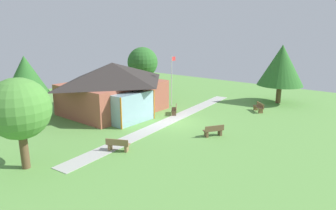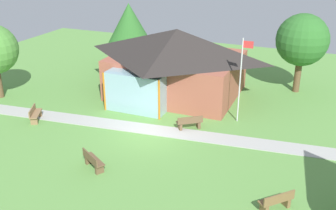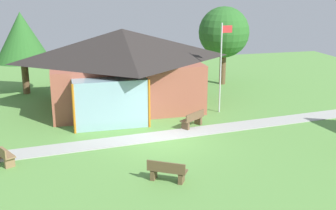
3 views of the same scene
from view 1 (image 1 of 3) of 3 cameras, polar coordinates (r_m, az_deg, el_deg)
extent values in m
plane|color=#609947|center=(24.84, 1.38, -3.31)|extent=(44.00, 44.00, 0.00)
cube|color=#A35642|center=(28.24, -10.42, 1.52)|extent=(8.41, 6.59, 2.79)
pyramid|color=#2D2826|center=(27.84, -10.62, 6.16)|extent=(9.41, 7.59, 1.81)
cube|color=#8CB2BF|center=(24.64, -6.68, -0.50)|extent=(3.78, 1.20, 2.51)
cylinder|color=orange|center=(22.97, -8.99, -1.66)|extent=(0.12, 0.12, 2.51)
cylinder|color=orange|center=(25.56, -2.72, 0.11)|extent=(0.12, 0.12, 2.51)
cube|color=#ADADA8|center=(25.18, 0.30, -3.02)|extent=(22.28, 3.56, 0.03)
cylinder|color=silver|center=(29.65, 0.69, 4.61)|extent=(0.08, 0.08, 5.09)
cube|color=red|center=(29.60, 1.06, 8.88)|extent=(0.60, 0.02, 0.40)
cube|color=olive|center=(19.19, -9.56, -7.41)|extent=(1.07, 1.54, 0.06)
cube|color=olive|center=(19.48, -11.05, -7.95)|extent=(0.43, 0.32, 0.39)
cube|color=olive|center=(19.09, -7.98, -8.28)|extent=(0.43, 0.32, 0.39)
cube|color=olive|center=(18.95, -9.80, -7.02)|extent=(0.73, 1.37, 0.36)
cube|color=brown|center=(29.16, 16.96, -0.38)|extent=(1.35, 1.39, 0.06)
cube|color=brown|center=(28.74, 17.36, -1.14)|extent=(0.40, 0.39, 0.39)
cube|color=brown|center=(29.71, 16.49, -0.59)|extent=(0.40, 0.39, 0.39)
cube|color=brown|center=(29.19, 17.33, 0.04)|extent=(1.08, 1.13, 0.36)
cube|color=brown|center=(21.73, 8.69, -4.79)|extent=(1.51, 1.17, 0.06)
cube|color=brown|center=(21.57, 7.37, -5.60)|extent=(0.35, 0.42, 0.39)
cube|color=brown|center=(22.07, 9.94, -5.25)|extent=(0.35, 0.42, 0.39)
cube|color=brown|center=(21.51, 8.95, -4.41)|extent=(1.31, 0.84, 0.36)
cube|color=brown|center=(27.02, 1.17, -0.87)|extent=(1.47, 1.24, 0.06)
cube|color=brown|center=(26.56, 1.13, -1.71)|extent=(0.36, 0.42, 0.39)
cube|color=brown|center=(27.62, 1.20, -1.09)|extent=(0.36, 0.42, 0.39)
cube|color=brown|center=(26.96, 1.58, -0.45)|extent=(1.25, 0.93, 0.36)
cylinder|color=brown|center=(36.16, -4.81, 4.13)|extent=(0.46, 0.46, 2.43)
sphere|color=#2D6B28|center=(35.81, -4.90, 8.17)|extent=(3.60, 3.60, 3.60)
cylinder|color=brown|center=(28.76, -25.12, 0.00)|extent=(0.46, 0.46, 2.17)
cone|color=#2D6B28|center=(28.29, -25.68, 5.29)|extent=(3.57, 3.57, 3.22)
cylinder|color=brown|center=(33.32, 20.48, 1.97)|extent=(0.51, 0.51, 1.90)
cone|color=#2D6B28|center=(32.87, 20.93, 7.15)|extent=(4.63, 4.63, 4.17)
cylinder|color=brown|center=(18.24, -25.89, -7.73)|extent=(0.45, 0.45, 2.16)
sphere|color=#4C8C38|center=(17.57, -26.70, -0.64)|extent=(3.32, 3.32, 3.32)
camera|label=2|loc=(27.73, 48.16, 15.33)|focal=42.23mm
camera|label=3|loc=(14.78, 56.63, 7.67)|focal=46.31mm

